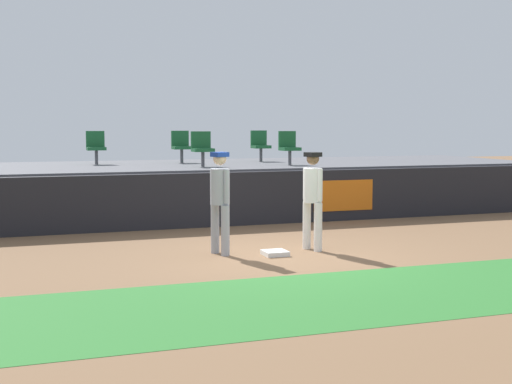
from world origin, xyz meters
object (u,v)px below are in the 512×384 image
at_px(player_runner_visitor, 220,195).
at_px(seat_front_right, 289,146).
at_px(seat_back_right, 260,144).
at_px(seat_front_center, 202,147).
at_px(first_base, 275,253).
at_px(seat_back_center, 181,145).
at_px(player_fielder_home, 312,194).
at_px(seat_back_left, 96,146).

distance_m(player_runner_visitor, seat_front_right, 5.67).
bearing_deg(seat_back_right, seat_front_center, -139.40).
bearing_deg(first_base, seat_front_center, 89.44).
bearing_deg(seat_back_center, first_base, -89.61).
xyz_separation_m(player_fielder_home, seat_front_center, (-0.76, 4.80, 0.70)).
height_order(seat_back_left, seat_front_center, same).
relative_size(first_base, seat_back_center, 0.48).
distance_m(player_fielder_home, seat_back_center, 6.69).
distance_m(first_base, seat_back_center, 7.07).
distance_m(first_base, seat_back_right, 7.39).
xyz_separation_m(seat_back_center, seat_back_right, (2.20, -0.00, -0.00)).
height_order(seat_front_center, seat_back_center, same).
bearing_deg(seat_back_left, player_fielder_home, -65.25).
bearing_deg(seat_front_center, seat_back_left, 141.77).
distance_m(first_base, seat_front_center, 5.34).
xyz_separation_m(player_runner_visitor, seat_back_right, (3.01, 6.48, 0.68)).
bearing_deg(seat_front_right, seat_back_right, 93.91).
bearing_deg(seat_front_right, first_base, -114.13).
xyz_separation_m(player_runner_visitor, seat_front_center, (0.91, 4.68, 0.68)).
bearing_deg(player_fielder_home, first_base, -87.56).
xyz_separation_m(player_runner_visitor, seat_back_left, (-1.37, 6.48, 0.68)).
bearing_deg(seat_front_right, seat_front_center, 179.99).
height_order(seat_back_left, seat_front_right, same).
bearing_deg(player_fielder_home, player_runner_visitor, -110.29).
relative_size(seat_back_left, seat_back_center, 1.00).
distance_m(seat_back_left, seat_back_center, 2.19).
distance_m(seat_back_left, seat_front_center, 2.91).
xyz_separation_m(first_base, seat_back_center, (-0.05, 6.87, 1.66)).
bearing_deg(seat_back_right, seat_back_left, 180.00).
bearing_deg(seat_front_center, player_fielder_home, -81.01).
relative_size(first_base, seat_front_center, 0.48).
distance_m(player_fielder_home, seat_front_center, 4.91).
relative_size(player_runner_visitor, seat_front_center, 2.10).
height_order(player_fielder_home, seat_back_center, seat_back_center).
bearing_deg(seat_back_left, seat_front_center, -38.23).
xyz_separation_m(seat_front_center, seat_back_center, (-0.10, 1.80, -0.00)).
height_order(seat_front_center, seat_front_right, same).
xyz_separation_m(seat_back_left, seat_back_center, (2.19, 0.00, 0.00)).
relative_size(seat_back_left, seat_front_center, 1.00).
distance_m(player_runner_visitor, seat_back_right, 7.18).
distance_m(player_fielder_home, seat_back_left, 7.30).
height_order(first_base, player_runner_visitor, player_runner_visitor).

